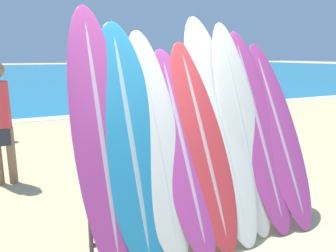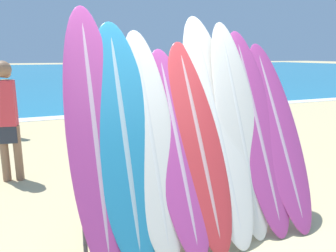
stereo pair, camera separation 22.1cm
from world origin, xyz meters
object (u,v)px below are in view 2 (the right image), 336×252
surfboard_slot_5 (216,123)px  surfboard_rack (197,185)px  person_mid_beach (8,117)px  person_far_right (256,102)px  surfboard_slot_8 (279,132)px  person_far_left (9,100)px  surfboard_slot_4 (198,141)px  surfboard_slot_7 (257,128)px  surfboard_slot_6 (239,125)px  person_near_water (201,103)px  surfboard_slot_3 (177,147)px  surfboard_slot_2 (151,140)px  surfboard_slot_1 (124,138)px  surfboard_slot_0 (95,132)px

surfboard_slot_5 → surfboard_rack: bearing=-162.6°
person_mid_beach → person_far_right: bearing=12.2°
surfboard_slot_8 → person_far_left: 6.12m
surfboard_slot_4 → surfboard_slot_7: (0.74, 0.04, 0.06)m
surfboard_slot_5 → surfboard_slot_6: bearing=-8.0°
surfboard_slot_8 → person_far_right: 2.92m
person_near_water → surfboard_rack: bearing=-116.8°
surfboard_slot_6 → person_mid_beach: (-2.40, 2.29, -0.14)m
surfboard_slot_3 → surfboard_slot_8: bearing=1.0°
surfboard_slot_2 → surfboard_slot_7: (1.24, 0.01, 0.01)m
surfboard_slot_2 → person_far_right: size_ratio=1.24×
surfboard_slot_5 → surfboard_slot_4: bearing=-161.0°
surfboard_slot_1 → surfboard_slot_2: surfboard_slot_1 is taller
surfboard_slot_4 → surfboard_slot_7: bearing=3.1°
surfboard_slot_3 → surfboard_slot_5: 0.54m
surfboard_slot_1 → surfboard_slot_3: surfboard_slot_1 is taller
surfboard_slot_8 → person_far_right: surfboard_slot_8 is taller
surfboard_slot_6 → person_far_right: size_ratio=1.31×
surfboard_slot_3 → surfboard_slot_7: surfboard_slot_7 is taller
surfboard_slot_0 → surfboard_slot_5: bearing=0.7°
surfboard_slot_7 → person_far_left: bearing=118.1°
surfboard_slot_1 → surfboard_slot_6: bearing=0.7°
surfboard_slot_7 → surfboard_slot_8: (0.28, -0.03, -0.07)m
person_far_right → surfboard_slot_1: bearing=-16.7°
surfboard_slot_0 → person_far_right: bearing=33.9°
surfboard_slot_5 → person_near_water: size_ratio=1.50×
person_mid_beach → surfboard_slot_8: bearing=-28.4°
person_far_left → person_far_right: person_far_right is taller
surfboard_slot_3 → person_near_water: (2.03, 3.37, -0.13)m
surfboard_slot_7 → surfboard_slot_5: bearing=174.3°
surfboard_slot_6 → person_near_water: surfboard_slot_6 is taller
surfboard_slot_6 → surfboard_slot_5: bearing=172.0°
surfboard_slot_6 → person_mid_beach: bearing=136.3°
surfboard_slot_7 → person_mid_beach: size_ratio=1.21×
surfboard_slot_3 → person_near_water: bearing=58.9°
surfboard_slot_3 → surfboard_slot_8: (1.25, 0.02, 0.03)m
surfboard_rack → surfboard_slot_5: size_ratio=1.03×
surfboard_slot_6 → person_mid_beach: surfboard_slot_6 is taller
surfboard_slot_3 → surfboard_slot_8: surfboard_slot_8 is taller
surfboard_slot_2 → person_far_right: surfboard_slot_2 is taller
surfboard_slot_2 → person_near_water: (2.28, 3.33, -0.22)m
surfboard_slot_2 → surfboard_slot_3: size_ratio=1.10×
surfboard_slot_8 → surfboard_slot_0: bearing=178.1°
surfboard_slot_1 → person_far_right: bearing=36.3°
person_near_water → person_far_left: (-3.85, 1.94, 0.01)m
person_mid_beach → surfboard_rack: bearing=-40.6°
surfboard_slot_4 → person_far_right: surfboard_slot_4 is taller
surfboard_rack → surfboard_slot_7: surfboard_slot_7 is taller
surfboard_rack → surfboard_slot_6: (0.52, 0.04, 0.59)m
surfboard_slot_7 → person_near_water: surfboard_slot_7 is taller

